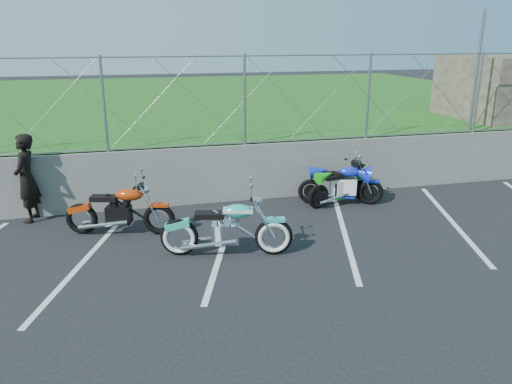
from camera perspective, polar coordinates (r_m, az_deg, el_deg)
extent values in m
plane|color=black|center=(8.37, -2.41, -8.56)|extent=(90.00, 90.00, 0.00)
cube|color=#63635E|center=(11.38, -6.16, 1.96)|extent=(30.00, 0.22, 1.30)
cube|color=#1A4F15|center=(21.14, -10.23, 8.94)|extent=(30.00, 20.00, 1.30)
cylinder|color=gray|center=(10.98, -6.61, 15.15)|extent=(28.00, 0.03, 0.03)
cylinder|color=gray|center=(11.21, -6.27, 5.41)|extent=(28.00, 0.03, 0.03)
cylinder|color=gray|center=(14.28, 23.93, 12.51)|extent=(0.08, 0.08, 3.00)
cube|color=silver|center=(9.17, -18.72, -7.08)|extent=(1.49, 4.31, 0.01)
cube|color=silver|center=(9.26, -3.72, -5.90)|extent=(1.49, 4.31, 0.01)
cube|color=silver|center=(9.94, 10.04, -4.46)|extent=(1.49, 4.31, 0.01)
cube|color=silver|center=(11.11, 21.42, -3.07)|extent=(1.49, 4.31, 0.01)
torus|color=black|center=(8.76, -8.75, -5.12)|extent=(0.67, 0.26, 0.67)
torus|color=black|center=(8.69, 2.04, -5.11)|extent=(0.67, 0.26, 0.67)
cube|color=silver|center=(8.67, -3.52, -4.71)|extent=(0.52, 0.38, 0.34)
ellipsoid|color=#2EB8A4|center=(8.51, -2.08, -2.18)|extent=(0.58, 0.36, 0.23)
cube|color=black|center=(8.56, -5.32, -2.64)|extent=(0.55, 0.35, 0.09)
cube|color=#2EB8A4|center=(8.58, 2.06, -3.18)|extent=(0.41, 0.24, 0.06)
cylinder|color=silver|center=(8.41, -0.56, -0.11)|extent=(0.20, 0.71, 0.03)
torus|color=black|center=(10.15, -19.28, -2.90)|extent=(0.62, 0.27, 0.62)
torus|color=black|center=(9.73, -11.00, -3.07)|extent=(0.62, 0.27, 0.62)
cube|color=black|center=(9.89, -15.38, -2.50)|extent=(0.52, 0.39, 0.34)
ellipsoid|color=#BE360B|center=(9.71, -14.32, -0.31)|extent=(0.57, 0.38, 0.23)
cube|color=black|center=(9.86, -16.97, -0.68)|extent=(0.54, 0.36, 0.09)
cube|color=#BE360B|center=(9.64, -11.09, -1.46)|extent=(0.40, 0.25, 0.06)
cylinder|color=silver|center=(9.58, -13.21, 1.06)|extent=(0.22, 0.70, 0.03)
torus|color=black|center=(11.09, 7.13, -0.52)|extent=(0.55, 0.23, 0.54)
torus|color=black|center=(11.87, 12.17, 0.42)|extent=(0.55, 0.23, 0.54)
cube|color=black|center=(11.43, 9.68, 0.39)|extent=(0.47, 0.35, 0.31)
ellipsoid|color=#19CA19|center=(11.46, 10.56, 2.26)|extent=(0.52, 0.34, 0.21)
cube|color=black|center=(11.21, 8.82, 1.68)|extent=(0.49, 0.33, 0.08)
cube|color=#19CA19|center=(11.80, 12.25, 1.60)|extent=(0.37, 0.22, 0.05)
cylinder|color=silver|center=(11.50, 11.22, 3.37)|extent=(0.19, 0.64, 0.03)
torus|color=black|center=(11.40, 6.26, 0.08)|extent=(0.58, 0.27, 0.57)
torus|color=black|center=(11.56, 12.96, -0.03)|extent=(0.58, 0.27, 0.57)
cube|color=black|center=(11.43, 9.56, 0.48)|extent=(0.50, 0.39, 0.32)
ellipsoid|color=#142BC4|center=(11.35, 10.70, 2.30)|extent=(0.55, 0.37, 0.22)
cube|color=black|center=(11.32, 8.39, 2.02)|extent=(0.52, 0.36, 0.09)
cube|color=#142BC4|center=(11.48, 13.05, 1.23)|extent=(0.39, 0.25, 0.06)
cylinder|color=silver|center=(11.32, 11.59, 3.36)|extent=(0.23, 0.66, 0.03)
imported|color=black|center=(11.12, -24.77, 1.43)|extent=(0.53, 0.72, 1.81)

